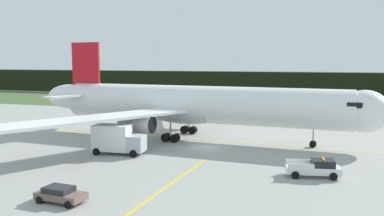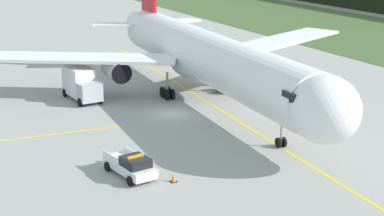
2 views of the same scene
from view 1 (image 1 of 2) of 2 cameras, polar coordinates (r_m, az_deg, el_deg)
The scene contains 10 objects.
ground at distance 53.79m, azimuth 2.06°, elevation -5.65°, with size 320.00×320.00×0.00m, color #999994.
grass_verge at distance 106.49m, azimuth 9.80°, elevation 0.46°, with size 320.00×36.36×0.04m, color #405B30.
distant_tree_line at distance 131.82m, azimuth 11.33°, elevation 3.35°, with size 288.00×6.80×7.91m, color black.
taxiway_centerline_main at distance 59.57m, azimuth 1.08°, elevation -4.42°, with size 68.10×0.30×0.01m, color yellow.
taxiway_centerline_spur at distance 35.84m, azimuth -5.10°, elevation -12.09°, with size 26.31×0.30×0.01m, color yellow.
airliner at distance 59.04m, azimuth 0.47°, elevation 0.40°, with size 52.84×52.19×14.49m.
ops_pickup_truck at distance 42.22m, azimuth 17.14°, elevation -8.17°, with size 5.55×2.91×1.94m.
catering_truck at distance 50.58m, azimuth -10.62°, elevation -4.37°, with size 6.62×3.15×3.80m.
staff_car at distance 35.25m, azimuth -18.25°, elevation -11.55°, with size 4.27×2.33×1.30m.
apron_cone at distance 44.86m, azimuth 20.33°, elevation -8.19°, with size 0.52×0.52×0.65m.
Camera 1 is at (13.82, -50.67, 11.59)m, focal length 37.43 mm.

